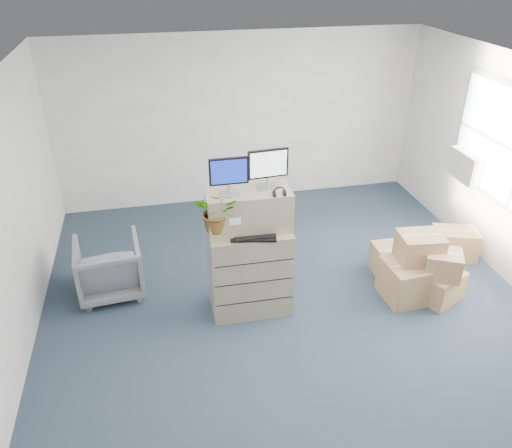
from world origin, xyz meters
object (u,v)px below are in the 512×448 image
object	(u,v)px
potted_plant	(217,216)
monitor_left	(229,174)
monitor_right	(268,167)
office_chair	(109,265)
keyboard	(254,237)
water_bottle	(258,216)
filing_cabinet_lower	(250,270)

from	to	relation	value
potted_plant	monitor_left	bearing A→B (deg)	30.85
monitor_right	office_chair	size ratio (longest dim) A/B	0.56
keyboard	potted_plant	xyz separation A→B (m)	(-0.38, 0.10, 0.26)
keyboard	office_chair	bearing A→B (deg)	164.74
monitor_left	water_bottle	distance (m)	0.65
monitor_right	water_bottle	world-z (taller)	monitor_right
potted_plant	keyboard	bearing A→B (deg)	-14.38
monitor_left	keyboard	size ratio (longest dim) A/B	0.84
filing_cabinet_lower	potted_plant	world-z (taller)	potted_plant
monitor_left	keyboard	distance (m)	0.76
filing_cabinet_lower	water_bottle	xyz separation A→B (m)	(0.11, 0.05, 0.70)
monitor_left	potted_plant	size ratio (longest dim) A/B	0.70
filing_cabinet_lower	office_chair	xyz separation A→B (m)	(-1.68, 0.69, -0.15)
water_bottle	office_chair	xyz separation A→B (m)	(-1.79, 0.64, -0.84)
potted_plant	office_chair	world-z (taller)	potted_plant
monitor_left	keyboard	xyz separation A→B (m)	(0.23, -0.19, -0.70)
filing_cabinet_lower	water_bottle	size ratio (longest dim) A/B	3.74
keyboard	potted_plant	bearing A→B (deg)	177.38
office_chair	keyboard	bearing A→B (deg)	147.98
monitor_right	potted_plant	distance (m)	0.77
water_bottle	potted_plant	bearing A→B (deg)	-165.37
keyboard	filing_cabinet_lower	bearing A→B (deg)	105.38
filing_cabinet_lower	office_chair	world-z (taller)	filing_cabinet_lower
monitor_left	filing_cabinet_lower	bearing A→B (deg)	-3.69
water_bottle	potted_plant	xyz separation A→B (m)	(-0.48, -0.13, 0.12)
monitor_left	potted_plant	bearing A→B (deg)	-149.01
monitor_right	keyboard	distance (m)	0.79
office_chair	monitor_right	bearing A→B (deg)	157.53
keyboard	water_bottle	bearing A→B (deg)	76.98
monitor_right	office_chair	world-z (taller)	monitor_right
filing_cabinet_lower	monitor_right	world-z (taller)	monitor_right
keyboard	water_bottle	distance (m)	0.28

